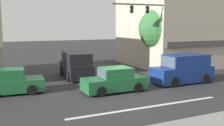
{
  "coord_description": "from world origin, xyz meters",
  "views": [
    {
      "loc": [
        -7.38,
        -14.75,
        4.25
      ],
      "look_at": [
        0.43,
        2.0,
        1.6
      ],
      "focal_mm": 42.0,
      "sensor_mm": 36.0,
      "label": 1
    }
  ],
  "objects_px": {
    "van_crossing_center": "(76,65)",
    "sedan_waiting_far": "(9,83)",
    "street_tree": "(160,29)",
    "traffic_light_mast": "(154,26)",
    "van_crossing_leftbound": "(183,70)",
    "sedan_parked_curbside": "(115,81)"
  },
  "relations": [
    {
      "from": "street_tree",
      "to": "van_crossing_center",
      "type": "distance_m",
      "value": 8.71
    },
    {
      "from": "van_crossing_leftbound",
      "to": "traffic_light_mast",
      "type": "bearing_deg",
      "value": 94.07
    },
    {
      "from": "van_crossing_center",
      "to": "sedan_waiting_far",
      "type": "height_order",
      "value": "van_crossing_center"
    },
    {
      "from": "van_crossing_leftbound",
      "to": "sedan_waiting_far",
      "type": "relative_size",
      "value": 1.09
    },
    {
      "from": "street_tree",
      "to": "van_crossing_center",
      "type": "relative_size",
      "value": 1.26
    },
    {
      "from": "traffic_light_mast",
      "to": "van_crossing_leftbound",
      "type": "height_order",
      "value": "traffic_light_mast"
    },
    {
      "from": "street_tree",
      "to": "traffic_light_mast",
      "type": "xyz_separation_m",
      "value": [
        -1.82,
        -1.8,
        0.23
      ]
    },
    {
      "from": "street_tree",
      "to": "sedan_parked_curbside",
      "type": "distance_m",
      "value": 9.76
    },
    {
      "from": "van_crossing_leftbound",
      "to": "sedan_parked_curbside",
      "type": "xyz_separation_m",
      "value": [
        -5.77,
        -0.22,
        -0.29
      ]
    },
    {
      "from": "van_crossing_center",
      "to": "sedan_parked_curbside",
      "type": "height_order",
      "value": "van_crossing_center"
    },
    {
      "from": "sedan_waiting_far",
      "to": "van_crossing_leftbound",
      "type": "bearing_deg",
      "value": -9.83
    },
    {
      "from": "sedan_waiting_far",
      "to": "van_crossing_center",
      "type": "bearing_deg",
      "value": 31.33
    },
    {
      "from": "street_tree",
      "to": "sedan_parked_curbside",
      "type": "xyz_separation_m",
      "value": [
        -7.34,
        -5.55,
        -3.24
      ]
    },
    {
      "from": "van_crossing_leftbound",
      "to": "sedan_parked_curbside",
      "type": "distance_m",
      "value": 5.78
    },
    {
      "from": "street_tree",
      "to": "sedan_parked_curbside",
      "type": "relative_size",
      "value": 1.45
    },
    {
      "from": "van_crossing_center",
      "to": "sedan_waiting_far",
      "type": "relative_size",
      "value": 1.12
    },
    {
      "from": "traffic_light_mast",
      "to": "van_crossing_center",
      "type": "distance_m",
      "value": 7.34
    },
    {
      "from": "traffic_light_mast",
      "to": "sedan_waiting_far",
      "type": "xyz_separation_m",
      "value": [
        -11.72,
        -1.46,
        -3.46
      ]
    },
    {
      "from": "van_crossing_center",
      "to": "van_crossing_leftbound",
      "type": "distance_m",
      "value": 8.5
    },
    {
      "from": "street_tree",
      "to": "sedan_waiting_far",
      "type": "xyz_separation_m",
      "value": [
        -13.54,
        -3.26,
        -3.24
      ]
    },
    {
      "from": "sedan_parked_curbside",
      "to": "sedan_waiting_far",
      "type": "bearing_deg",
      "value": 159.72
    },
    {
      "from": "street_tree",
      "to": "van_crossing_leftbound",
      "type": "relative_size",
      "value": 1.29
    }
  ]
}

